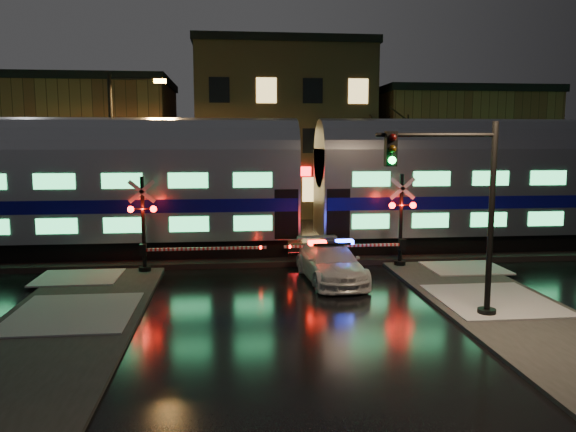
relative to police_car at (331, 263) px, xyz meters
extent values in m
plane|color=black|center=(-1.85, -0.50, -0.70)|extent=(120.00, 120.00, 0.00)
cube|color=black|center=(-1.85, 4.50, -0.58)|extent=(90.00, 4.20, 0.24)
cube|color=#2D2D2D|center=(-8.35, -6.50, -0.64)|extent=(4.00, 20.00, 0.12)
cube|color=#2D2D2D|center=(4.65, -6.50, -0.64)|extent=(4.00, 20.00, 0.12)
cube|color=brown|center=(-14.85, 21.50, 3.80)|extent=(14.00, 10.00, 9.00)
cube|color=brown|center=(0.15, 22.00, 5.05)|extent=(12.00, 11.00, 11.50)
cube|color=brown|center=(13.15, 21.50, 3.55)|extent=(12.00, 10.00, 8.50)
cube|color=black|center=(-13.25, 4.50, -0.06)|extent=(24.00, 2.40, 0.80)
cube|color=#B7BAC1|center=(-13.25, 4.50, 2.24)|extent=(25.00, 3.05, 3.80)
cube|color=#0B0B7C|center=(-13.25, 4.50, 1.84)|extent=(24.75, 3.09, 0.55)
imported|color=silver|center=(0.00, 0.00, -0.01)|extent=(2.30, 4.91, 1.38)
cube|color=black|center=(0.00, 0.00, 0.73)|extent=(1.47, 0.48, 0.09)
cube|color=#FF0C05|center=(-0.52, -0.04, 0.77)|extent=(0.66, 0.37, 0.16)
cube|color=#1426FF|center=(0.52, 0.04, 0.77)|extent=(0.66, 0.37, 0.16)
cylinder|color=black|center=(3.23, 1.90, -0.55)|extent=(0.48, 0.48, 0.29)
cylinder|color=black|center=(3.23, 1.90, 1.23)|extent=(0.15, 0.15, 3.86)
sphere|color=#FF0C05|center=(2.80, 1.72, 1.90)|extent=(0.25, 0.25, 0.25)
sphere|color=#FF0C05|center=(3.67, 1.72, 1.90)|extent=(0.25, 0.25, 0.25)
cube|color=white|center=(0.82, 1.65, 0.31)|extent=(4.82, 0.10, 0.10)
cube|color=black|center=(3.23, 1.65, 0.31)|extent=(0.25, 0.30, 0.45)
cylinder|color=black|center=(-7.06, 1.90, -0.56)|extent=(0.48, 0.48, 0.29)
cylinder|color=black|center=(-7.06, 1.90, 1.21)|extent=(0.15, 0.15, 3.83)
sphere|color=#FF0C05|center=(-7.49, 1.72, 1.88)|extent=(0.25, 0.25, 0.25)
sphere|color=#FF0C05|center=(-6.63, 1.72, 1.88)|extent=(0.25, 0.25, 0.25)
cube|color=white|center=(-4.67, 1.65, 0.31)|extent=(4.78, 0.10, 0.10)
cube|color=black|center=(-7.06, 1.65, 0.31)|extent=(0.25, 0.30, 0.45)
cylinder|color=black|center=(3.77, -4.86, -0.56)|extent=(0.53, 0.53, 0.29)
cylinder|color=black|center=(3.77, -4.86, 2.17)|extent=(0.17, 0.17, 5.73)
cylinder|color=black|center=(2.05, -4.86, 4.65)|extent=(3.44, 0.11, 0.11)
cube|color=black|center=(0.71, -5.01, 4.27)|extent=(0.31, 0.27, 0.95)
sphere|color=#0CFF3F|center=(0.71, -5.17, 3.96)|extent=(0.21, 0.21, 0.21)
cylinder|color=black|center=(-9.44, 8.50, 3.51)|extent=(0.21, 0.21, 8.42)
cylinder|color=black|center=(-8.18, 8.50, 7.51)|extent=(2.52, 0.13, 0.13)
cube|color=#FFA026|center=(-7.02, 8.50, 7.40)|extent=(0.58, 0.29, 0.19)
camera|label=1|loc=(-3.72, -20.12, 4.48)|focal=35.00mm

